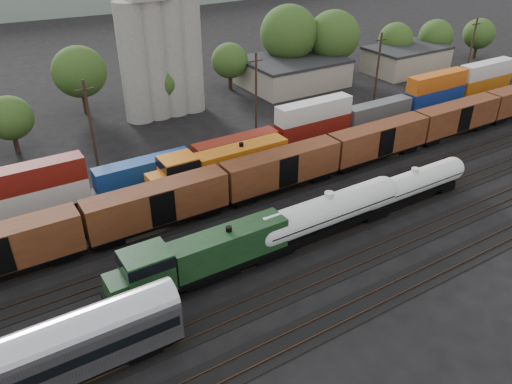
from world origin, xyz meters
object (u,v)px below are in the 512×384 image
green_locomotive (197,259)px  tank_car_a (328,212)px  grain_silo (159,45)px  orange_locomotive (217,166)px

green_locomotive → tank_car_a: green_locomotive is taller
green_locomotive → grain_silo: grain_silo is taller
green_locomotive → orange_locomotive: bearing=56.4°
grain_silo → tank_car_a: bearing=-89.3°
tank_car_a → orange_locomotive: (-4.70, 15.00, -0.02)m
green_locomotive → tank_car_a: (14.67, 0.00, 0.03)m
green_locomotive → tank_car_a: size_ratio=1.02×
green_locomotive → orange_locomotive: orange_locomotive is taller
green_locomotive → orange_locomotive: 18.01m
grain_silo → orange_locomotive: bearing=-99.2°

